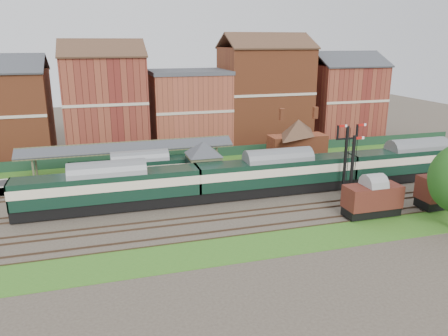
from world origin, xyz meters
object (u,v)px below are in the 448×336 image
object	(u,v)px
signal_box	(204,165)
goods_van_a	(372,198)
semaphore_bracket	(346,156)
dmu_train	(278,173)
platform_railcar	(140,170)

from	to	relation	value
signal_box	goods_van_a	size ratio (longest dim) A/B	1.06
signal_box	semaphore_bracket	xyz separation A→B (m)	(15.04, -5.75, 1.44)
signal_box	semaphore_bracket	distance (m)	16.16
goods_van_a	semaphore_bracket	bearing A→B (deg)	83.41
dmu_train	platform_railcar	xyz separation A→B (m)	(-14.88, 6.50, -0.32)
signal_box	semaphore_bracket	size ratio (longest dim) A/B	0.73
semaphore_bracket	goods_van_a	xyz separation A→B (m)	(-0.75, -6.50, -2.68)
semaphore_bracket	platform_railcar	distance (m)	23.91
signal_box	goods_van_a	distance (m)	18.86
semaphore_bracket	signal_box	bearing A→B (deg)	159.08
semaphore_bracket	platform_railcar	world-z (taller)	semaphore_bracket
dmu_train	semaphore_bracket	bearing A→B (deg)	-19.31
signal_box	dmu_train	distance (m)	8.57
platform_railcar	dmu_train	bearing A→B (deg)	-23.59
dmu_train	goods_van_a	distance (m)	11.05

